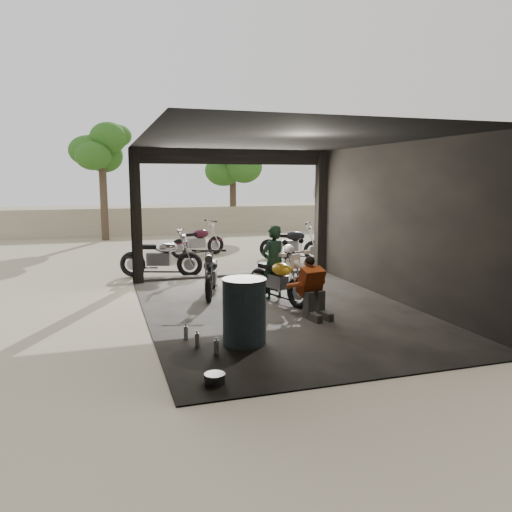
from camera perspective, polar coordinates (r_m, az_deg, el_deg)
ground at (r=9.59m, az=2.73°, el=-6.25°), size 80.00×80.00×0.00m
garage at (r=9.84m, az=1.69°, el=1.74°), size 7.00×7.13×3.20m
boundary_wall at (r=22.98m, az=-9.41°, el=4.01°), size 18.00×0.30×1.20m
tree_left at (r=21.23m, az=-17.29°, el=12.50°), size 2.20×2.20×5.60m
tree_right at (r=23.49m, az=-2.68°, el=11.45°), size 2.20×2.20×5.00m
main_bike at (r=10.09m, az=2.53°, el=-2.24°), size 1.19×1.80×1.11m
left_bike at (r=10.75m, az=-5.16°, el=-1.71°), size 1.07×1.69×1.06m
outside_bike_a at (r=12.88m, az=-10.83°, el=0.33°), size 1.98×1.30×1.24m
outside_bike_b at (r=16.22m, az=-6.69°, el=1.99°), size 1.83×1.20×1.15m
outside_bike_c at (r=15.38m, az=4.06°, el=1.73°), size 1.87×1.56×1.19m
rider at (r=10.31m, az=1.97°, el=-0.77°), size 0.66×0.54×1.55m
mechanic at (r=8.96m, az=6.68°, el=-3.83°), size 0.66×0.82×1.08m
stool at (r=12.69m, az=3.79°, el=-0.34°), size 0.40×0.40×0.55m
helmet at (r=12.66m, az=3.74°, el=0.66°), size 0.32×0.33×0.30m
oil_drum at (r=7.55m, az=-1.35°, el=-6.44°), size 0.84×0.84×1.01m
sign_post at (r=14.55m, az=8.06°, el=5.77°), size 0.85×0.08×2.55m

